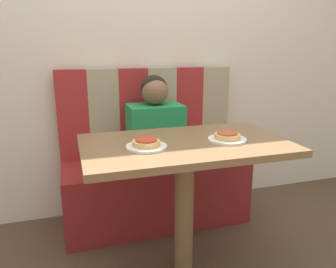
# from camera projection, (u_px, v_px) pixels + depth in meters

# --- Properties ---
(wall_back) EXTENTS (7.00, 0.05, 2.60)m
(wall_back) POSITION_uv_depth(u_px,v_px,m) (144.00, 34.00, 2.30)
(wall_back) COLOR beige
(wall_back) RESTS_ON ground_plane
(booth_seat) EXTENTS (1.25, 0.47, 0.44)m
(booth_seat) POSITION_uv_depth(u_px,v_px,m) (156.00, 191.00, 2.31)
(booth_seat) COLOR maroon
(booth_seat) RESTS_ON ground_plane
(booth_backrest) EXTENTS (1.25, 0.06, 0.62)m
(booth_backrest) POSITION_uv_depth(u_px,v_px,m) (148.00, 112.00, 2.36)
(booth_backrest) COLOR maroon
(booth_backrest) RESTS_ON booth_seat
(dining_table) EXTENTS (1.03, 0.62, 0.75)m
(dining_table) POSITION_uv_depth(u_px,v_px,m) (185.00, 162.00, 1.67)
(dining_table) COLOR brown
(dining_table) RESTS_ON ground_plane
(person) EXTENTS (0.36, 0.25, 0.59)m
(person) POSITION_uv_depth(u_px,v_px,m) (155.00, 124.00, 2.19)
(person) COLOR #1E8447
(person) RESTS_ON booth_seat
(plate_left) EXTENTS (0.19, 0.19, 0.01)m
(plate_left) POSITION_uv_depth(u_px,v_px,m) (146.00, 147.00, 1.54)
(plate_left) COLOR white
(plate_left) RESTS_ON dining_table
(plate_right) EXTENTS (0.19, 0.19, 0.01)m
(plate_right) POSITION_uv_depth(u_px,v_px,m) (227.00, 140.00, 1.66)
(plate_right) COLOR white
(plate_right) RESTS_ON dining_table
(pizza_left) EXTENTS (0.13, 0.13, 0.03)m
(pizza_left) POSITION_uv_depth(u_px,v_px,m) (146.00, 143.00, 1.53)
(pizza_left) COLOR tan
(pizza_left) RESTS_ON plate_left
(pizza_right) EXTENTS (0.13, 0.13, 0.03)m
(pizza_right) POSITION_uv_depth(u_px,v_px,m) (227.00, 136.00, 1.65)
(pizza_right) COLOR tan
(pizza_right) RESTS_ON plate_right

